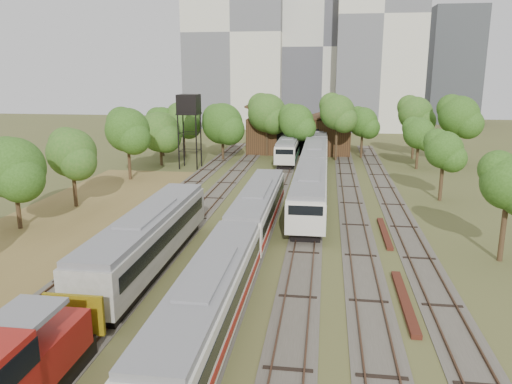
# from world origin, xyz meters

# --- Properties ---
(ground) EXTENTS (240.00, 240.00, 0.00)m
(ground) POSITION_xyz_m (0.00, 0.00, 0.00)
(ground) COLOR #475123
(ground) RESTS_ON ground
(dry_grass_patch) EXTENTS (14.00, 60.00, 0.04)m
(dry_grass_patch) POSITION_xyz_m (-18.00, 8.00, 0.02)
(dry_grass_patch) COLOR brown
(dry_grass_patch) RESTS_ON ground
(tracks) EXTENTS (24.60, 80.00, 0.19)m
(tracks) POSITION_xyz_m (-0.67, 25.00, 0.04)
(tracks) COLOR #4C473D
(tracks) RESTS_ON ground
(railcar_red_set) EXTENTS (2.77, 34.58, 3.43)m
(railcar_red_set) POSITION_xyz_m (-2.00, 6.84, 1.81)
(railcar_red_set) COLOR black
(railcar_red_set) RESTS_ON ground
(railcar_green_set) EXTENTS (3.07, 52.08, 3.80)m
(railcar_green_set) POSITION_xyz_m (2.00, 37.94, 2.01)
(railcar_green_set) COLOR black
(railcar_green_set) RESTS_ON ground
(railcar_rear) EXTENTS (2.79, 16.08, 3.44)m
(railcar_rear) POSITION_xyz_m (-2.00, 48.64, 1.82)
(railcar_rear) COLOR black
(railcar_rear) RESTS_ON ground
(shunter_locomotive) EXTENTS (2.97, 8.10, 3.89)m
(shunter_locomotive) POSITION_xyz_m (-8.00, -8.51, 1.89)
(shunter_locomotive) COLOR black
(shunter_locomotive) RESTS_ON ground
(old_grey_coach) EXTENTS (3.02, 18.00, 3.74)m
(old_grey_coach) POSITION_xyz_m (-8.00, 6.44, 2.04)
(old_grey_coach) COLOR black
(old_grey_coach) RESTS_ON ground
(water_tower) EXTENTS (2.82, 2.82, 9.77)m
(water_tower) POSITION_xyz_m (-14.72, 41.09, 8.23)
(water_tower) COLOR black
(water_tower) RESTS_ON ground
(rail_pile_near) EXTENTS (0.53, 8.01, 0.27)m
(rail_pile_near) POSITION_xyz_m (8.00, 3.34, 0.13)
(rail_pile_near) COLOR #512217
(rail_pile_near) RESTS_ON ground
(rail_pile_far) EXTENTS (0.48, 7.68, 0.25)m
(rail_pile_far) POSITION_xyz_m (8.20, 15.66, 0.12)
(rail_pile_far) COLOR #512217
(rail_pile_far) RESTS_ON ground
(maintenance_shed) EXTENTS (16.45, 11.55, 7.58)m
(maintenance_shed) POSITION_xyz_m (-1.00, 57.98, 2.91)
(maintenance_shed) COLOR #342113
(maintenance_shed) RESTS_ON ground
(tree_band_left) EXTENTS (7.65, 63.42, 8.58)m
(tree_band_left) POSITION_xyz_m (-20.60, 24.21, 5.19)
(tree_band_left) COLOR #382616
(tree_band_left) RESTS_ON ground
(tree_band_far) EXTENTS (44.51, 10.45, 9.55)m
(tree_band_far) POSITION_xyz_m (0.32, 50.07, 6.10)
(tree_band_far) COLOR #382616
(tree_band_far) RESTS_ON ground
(tree_band_right) EXTENTS (4.43, 37.45, 7.36)m
(tree_band_right) POSITION_xyz_m (15.24, 29.62, 5.09)
(tree_band_right) COLOR #382616
(tree_band_right) RESTS_ON ground
(tower_left) EXTENTS (22.00, 16.00, 42.00)m
(tower_left) POSITION_xyz_m (-18.00, 95.00, 21.00)
(tower_left) COLOR beige
(tower_left) RESTS_ON ground
(tower_centre) EXTENTS (20.00, 18.00, 36.00)m
(tower_centre) POSITION_xyz_m (2.00, 100.00, 18.00)
(tower_centre) COLOR beige
(tower_centre) RESTS_ON ground
(tower_right) EXTENTS (18.00, 16.00, 48.00)m
(tower_right) POSITION_xyz_m (14.00, 92.00, 24.00)
(tower_right) COLOR beige
(tower_right) RESTS_ON ground
(tower_far_right) EXTENTS (12.00, 12.00, 28.00)m
(tower_far_right) POSITION_xyz_m (34.00, 110.00, 14.00)
(tower_far_right) COLOR #3B3E42
(tower_far_right) RESTS_ON ground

